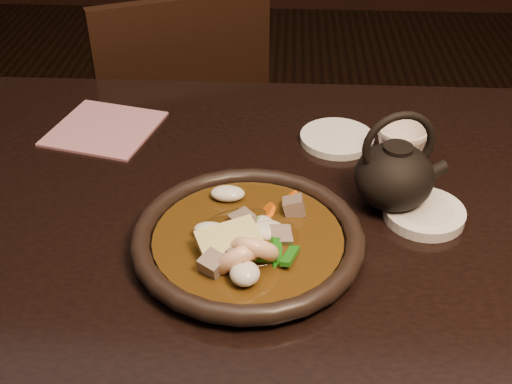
{
  "coord_description": "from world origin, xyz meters",
  "views": [
    {
      "loc": [
        0.05,
        -0.68,
        1.29
      ],
      "look_at": [
        0.02,
        0.02,
        0.8
      ],
      "focal_mm": 45.0,
      "sensor_mm": 36.0,
      "label": 1
    }
  ],
  "objects_px": {
    "chair": "(178,137)",
    "teapot": "(395,173)",
    "tea_cup": "(401,147)",
    "plate": "(248,239)",
    "table": "(245,271)"
  },
  "relations": [
    {
      "from": "chair",
      "to": "plate",
      "type": "distance_m",
      "value": 0.84
    },
    {
      "from": "table",
      "to": "chair",
      "type": "xyz_separation_m",
      "value": [
        -0.22,
        0.71,
        -0.21
      ]
    },
    {
      "from": "chair",
      "to": "plate",
      "type": "bearing_deg",
      "value": 82.39
    },
    {
      "from": "table",
      "to": "tea_cup",
      "type": "relative_size",
      "value": 20.64
    },
    {
      "from": "table",
      "to": "teapot",
      "type": "xyz_separation_m",
      "value": [
        0.2,
        0.06,
        0.13
      ]
    },
    {
      "from": "table",
      "to": "chair",
      "type": "distance_m",
      "value": 0.78
    },
    {
      "from": "teapot",
      "to": "tea_cup",
      "type": "bearing_deg",
      "value": 62.91
    },
    {
      "from": "chair",
      "to": "teapot",
      "type": "distance_m",
      "value": 0.85
    },
    {
      "from": "plate",
      "to": "teapot",
      "type": "height_order",
      "value": "teapot"
    },
    {
      "from": "tea_cup",
      "to": "teapot",
      "type": "xyz_separation_m",
      "value": [
        -0.02,
        -0.1,
        0.02
      ]
    },
    {
      "from": "plate",
      "to": "teapot",
      "type": "xyz_separation_m",
      "value": [
        0.2,
        0.1,
        0.04
      ]
    },
    {
      "from": "table",
      "to": "tea_cup",
      "type": "height_order",
      "value": "tea_cup"
    },
    {
      "from": "teapot",
      "to": "plate",
      "type": "bearing_deg",
      "value": -166.21
    },
    {
      "from": "plate",
      "to": "tea_cup",
      "type": "distance_m",
      "value": 0.3
    },
    {
      "from": "tea_cup",
      "to": "plate",
      "type": "bearing_deg",
      "value": -137.24
    }
  ]
}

